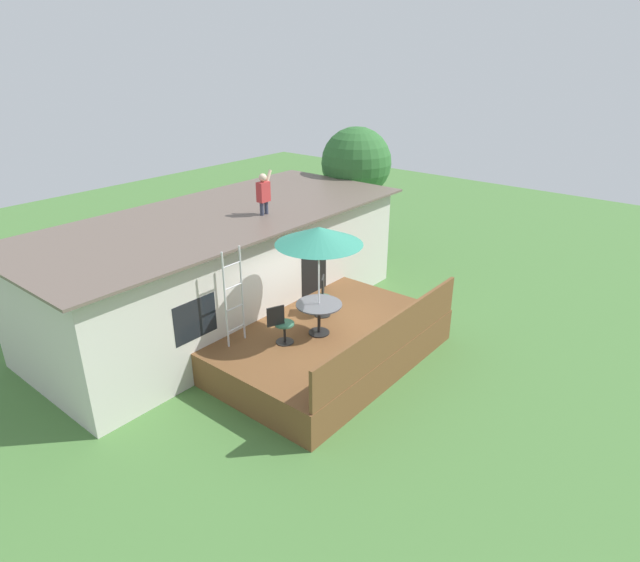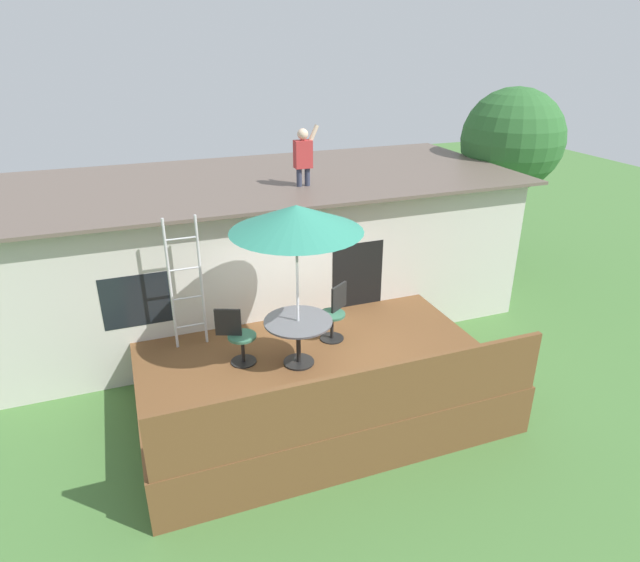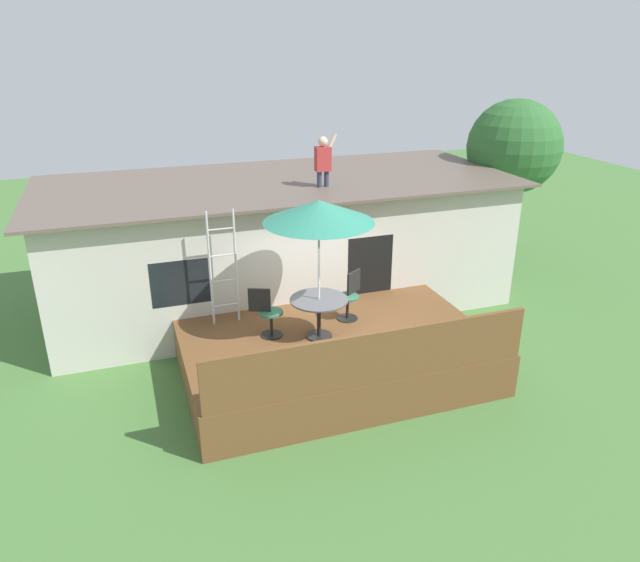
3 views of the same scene
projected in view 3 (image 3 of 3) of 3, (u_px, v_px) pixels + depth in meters
name	position (u px, v px, depth m)	size (l,w,h in m)	color
ground_plane	(334.00, 373.00, 11.11)	(40.00, 40.00, 0.00)	#477538
house	(281.00, 242.00, 13.69)	(10.50, 4.50, 2.90)	beige
deck	(334.00, 355.00, 10.95)	(5.46, 3.52, 0.80)	brown
deck_railing	(374.00, 359.00, 9.14)	(5.36, 0.08, 0.90)	brown
patio_table	(319.00, 307.00, 10.55)	(1.04, 1.04, 0.74)	black
patio_umbrella	(319.00, 211.00, 9.88)	(1.90, 1.90, 2.54)	silver
step_ladder	(223.00, 268.00, 10.91)	(0.52, 0.04, 2.20)	silver
person_figure	(323.00, 158.00, 12.33)	(0.47, 0.20, 1.11)	#33384C
patio_chair_left	(267.00, 313.00, 10.64)	(0.60, 0.44, 0.92)	black
patio_chair_right	(350.00, 296.00, 11.33)	(0.56, 0.46, 0.92)	black
backyard_tree	(514.00, 148.00, 15.10)	(2.38, 2.38, 4.44)	brown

